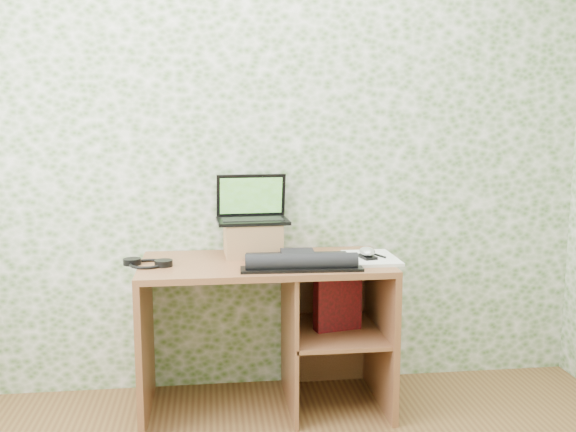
{
  "coord_description": "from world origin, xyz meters",
  "views": [
    {
      "loc": [
        -0.26,
        -1.6,
        1.45
      ],
      "look_at": [
        0.11,
        1.39,
        0.98
      ],
      "focal_mm": 40.0,
      "sensor_mm": 36.0,
      "label": 1
    }
  ],
  "objects": [
    {
      "name": "desk",
      "position": [
        0.08,
        1.47,
        0.48
      ],
      "size": [
        1.2,
        0.6,
        0.75
      ],
      "color": "brown",
      "rests_on": "floor"
    },
    {
      "name": "laptop",
      "position": [
        -0.05,
        1.62,
        0.97
      ],
      "size": [
        0.37,
        0.27,
        0.24
      ],
      "rotation": [
        0.0,
        0.0,
        0.05
      ],
      "color": "black",
      "rests_on": "riser"
    },
    {
      "name": "pen",
      "position": [
        0.55,
        1.44,
        0.77
      ],
      "size": [
        0.07,
        0.16,
        0.01
      ],
      "primitive_type": "cylinder",
      "rotation": [
        1.57,
        0.0,
        0.39
      ],
      "color": "black",
      "rests_on": "notepad"
    },
    {
      "name": "riser",
      "position": [
        -0.05,
        1.58,
        0.83
      ],
      "size": [
        0.29,
        0.25,
        0.17
      ],
      "primitive_type": "cube",
      "rotation": [
        0.0,
        0.0,
        0.05
      ],
      "color": "#9D7246",
      "rests_on": "desk"
    },
    {
      "name": "mouse",
      "position": [
        0.49,
        1.38,
        0.79
      ],
      "size": [
        0.09,
        0.13,
        0.04
      ],
      "primitive_type": "ellipsoid",
      "rotation": [
        0.0,
        0.0,
        0.19
      ],
      "color": "silver",
      "rests_on": "notepad"
    },
    {
      "name": "headphones",
      "position": [
        -0.56,
        1.42,
        0.76
      ],
      "size": [
        0.24,
        0.22,
        0.03
      ],
      "rotation": [
        0.0,
        0.0,
        -0.33
      ],
      "color": "black",
      "rests_on": "desk"
    },
    {
      "name": "keyboard",
      "position": [
        0.15,
        1.31,
        0.78
      ],
      "size": [
        0.56,
        0.3,
        0.08
      ],
      "rotation": [
        0.0,
        0.0,
        -0.04
      ],
      "color": "black",
      "rests_on": "desk"
    },
    {
      "name": "notepad",
      "position": [
        0.52,
        1.41,
        0.76
      ],
      "size": [
        0.24,
        0.34,
        0.02
      ],
      "primitive_type": "cube",
      "rotation": [
        0.0,
        0.0,
        0.01
      ],
      "color": "silver",
      "rests_on": "desk"
    },
    {
      "name": "wall_back",
      "position": [
        0.0,
        1.75,
        1.3
      ],
      "size": [
        3.5,
        0.0,
        3.5
      ],
      "primitive_type": "plane",
      "rotation": [
        1.57,
        0.0,
        0.0
      ],
      "color": "silver",
      "rests_on": "ground"
    },
    {
      "name": "red_box",
      "position": [
        0.36,
        1.44,
        0.53
      ],
      "size": [
        0.24,
        0.12,
        0.28
      ],
      "primitive_type": "cube",
      "rotation": [
        0.0,
        0.0,
        0.21
      ],
      "color": "maroon",
      "rests_on": "desk"
    }
  ]
}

